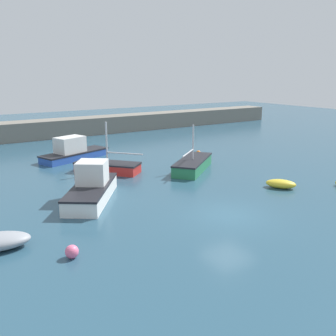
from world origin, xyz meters
name	(u,v)px	position (x,y,z in m)	size (l,w,h in m)	color
ground_plane	(229,217)	(0.00, 0.00, -0.10)	(120.00, 120.00, 0.20)	#284C60
harbor_breakwater	(57,128)	(0.00, 30.26, 1.04)	(65.99, 3.18, 2.07)	slate
cabin_cruiser_white	(73,151)	(-2.46, 17.52, 0.74)	(6.61, 3.96, 2.06)	#2D56B7
sailboat_twin_hulled	(193,165)	(4.08, 8.69, 0.47)	(5.49, 4.89, 3.60)	#287A4C
motorboat_grey_hull	(92,188)	(-5.20, 6.38, 0.78)	(5.09, 6.00, 2.32)	white
dinghy_near_pier	(281,184)	(6.22, 1.79, 0.29)	(1.96, 2.17, 0.57)	yellow
sailboat_short_mast	(108,167)	(-1.73, 11.81, 0.42)	(4.53, 4.92, 3.89)	red
mooring_buoy_orange	(198,153)	(7.96, 12.99, 0.21)	(0.42, 0.42, 0.42)	orange
mooring_buoy_pink	(72,252)	(-8.68, -0.06, 0.28)	(0.56, 0.56, 0.56)	#EA668C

